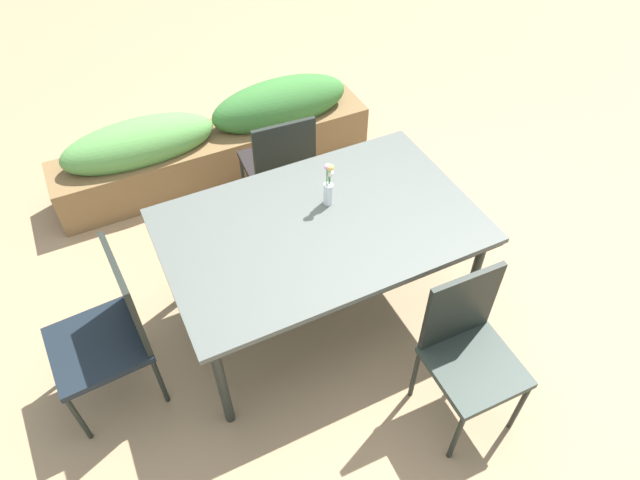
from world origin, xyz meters
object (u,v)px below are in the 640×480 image
(dining_table, at_px, (320,231))
(chair_near_right, at_px, (468,346))
(planter_box, at_px, (217,140))
(chair_end_left, at_px, (110,327))
(flower_vase, at_px, (328,185))
(chair_far_side, at_px, (280,162))

(dining_table, height_order, chair_near_right, chair_near_right)
(dining_table, distance_m, planter_box, 1.68)
(dining_table, relative_size, chair_end_left, 1.77)
(chair_end_left, bearing_deg, planter_box, -38.29)
(chair_near_right, distance_m, flower_vase, 1.15)
(dining_table, distance_m, chair_near_right, 1.01)
(chair_near_right, height_order, flower_vase, flower_vase)
(chair_far_side, distance_m, chair_end_left, 1.63)
(chair_end_left, bearing_deg, dining_table, -94.14)
(chair_far_side, bearing_deg, dining_table, -94.73)
(planter_box, bearing_deg, chair_far_side, -70.82)
(chair_far_side, height_order, chair_end_left, chair_end_left)
(flower_vase, bearing_deg, dining_table, -131.50)
(chair_near_right, bearing_deg, chair_end_left, -28.24)
(chair_far_side, relative_size, flower_vase, 3.20)
(dining_table, relative_size, planter_box, 0.69)
(dining_table, distance_m, chair_far_side, 0.95)
(chair_end_left, distance_m, chair_near_right, 1.87)
(planter_box, bearing_deg, chair_near_right, -78.56)
(chair_far_side, distance_m, planter_box, 0.78)
(dining_table, height_order, chair_end_left, chair_end_left)
(chair_far_side, height_order, chair_near_right, chair_near_right)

